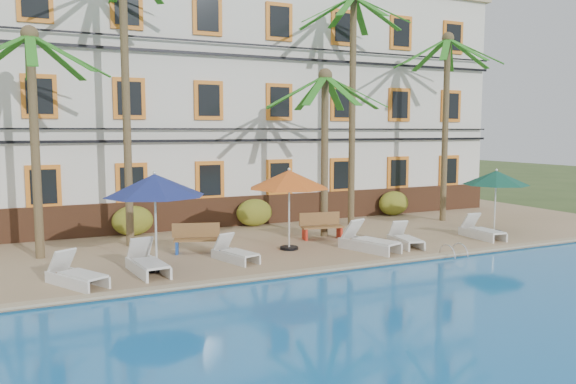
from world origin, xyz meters
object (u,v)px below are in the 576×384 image
palm_e (446,101)px  umbrella_red (289,180)px  palm_a (33,108)px  pool_ladder (453,255)px  lounger_f (481,230)px  lounger_d (368,241)px  umbrella_green (496,178)px  lounger_e (405,238)px  bench_left (198,238)px  palm_c (325,126)px  bench_right (322,225)px  palm_b (125,60)px  palm_d (353,79)px  lounger_b (147,262)px  lounger_a (76,274)px  umbrella_blue (155,186)px  lounger_c (234,252)px

palm_e → umbrella_red: (-8.49, -2.50, -2.82)m
palm_a → pool_ladder: (11.56, -5.07, -4.49)m
lounger_f → lounger_d: bearing=-179.6°
umbrella_green → lounger_f: size_ratio=1.31×
lounger_e → bench_left: 6.82m
lounger_e → lounger_f: lounger_f is taller
palm_e → palm_c: bearing=-171.2°
umbrella_green → bench_right: umbrella_green is taller
palm_b → lounger_e: bearing=-25.6°
palm_a → palm_d: 11.81m
palm_a → pool_ladder: bearing=-23.7°
palm_d → lounger_f: (2.72, -4.44, -5.62)m
umbrella_red → umbrella_green: size_ratio=1.10×
palm_c → pool_ladder: 6.36m
palm_d → palm_b: bearing=-177.2°
lounger_b → bench_right: bearing=19.1°
palm_d → umbrella_green: palm_d is taller
lounger_a → pool_ladder: (10.84, -1.39, -0.28)m
palm_d → umbrella_blue: palm_d is taller
palm_c → lounger_a: 10.01m
palm_a → lounger_d: size_ratio=3.18×
palm_a → palm_d: palm_d is taller
palm_a → umbrella_green: bearing=-9.8°
umbrella_green → umbrella_red: bearing=175.8°
umbrella_red → lounger_a: size_ratio=1.40×
palm_c → lounger_d: palm_c is taller
palm_e → lounger_f: palm_e is taller
palm_c → umbrella_blue: palm_c is taller
lounger_c → lounger_d: 4.40m
palm_c → bench_left: 6.12m
umbrella_blue → umbrella_red: (4.49, 0.97, -0.08)m
umbrella_green → lounger_e: 4.95m
lounger_c → bench_left: bench_left is taller
palm_a → lounger_d: 10.96m
umbrella_red → pool_ladder: 5.64m
palm_a → bench_right: 10.07m
palm_b → umbrella_red: bearing=-31.2°
palm_a → palm_b: bearing=13.8°
umbrella_green → palm_d: bearing=136.1°
umbrella_green → lounger_c: (-10.45, -0.18, -1.81)m
palm_c → lounger_f: palm_c is taller
lounger_d → pool_ladder: bearing=-40.7°
palm_e → umbrella_blue: size_ratio=2.87×
umbrella_red → bench_left: (-2.81, 0.78, -1.80)m
palm_b → bench_left: size_ratio=6.17×
palm_d → palm_a: bearing=-174.5°
umbrella_red → lounger_d: umbrella_red is taller
palm_b → palm_c: 7.14m
lounger_c → lounger_f: 9.22m
palm_b → umbrella_red: (4.56, -2.77, -3.84)m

